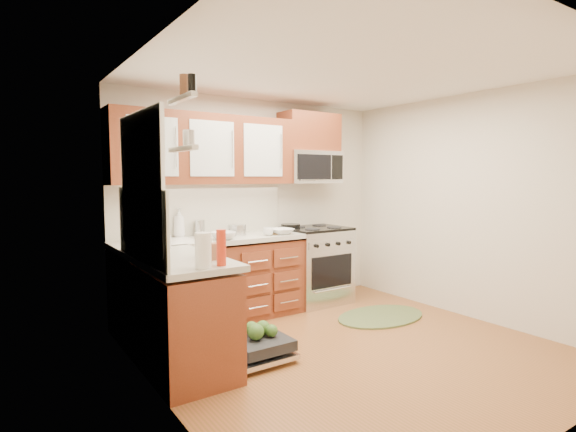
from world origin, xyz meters
TOP-DOWN VIEW (x-y plane):
  - floor at (0.00, 0.00)m, footprint 3.50×3.50m
  - ceiling at (0.00, 0.00)m, footprint 3.50×3.50m
  - wall_back at (0.00, 1.75)m, footprint 3.50×0.04m
  - wall_front at (0.00, -1.75)m, footprint 3.50×0.04m
  - wall_left at (-1.75, 0.00)m, footprint 0.04×3.50m
  - wall_right at (1.75, 0.00)m, footprint 0.04×3.50m
  - base_cabinet_back at (-0.73, 1.45)m, footprint 2.05×0.60m
  - base_cabinet_left at (-1.45, 0.52)m, footprint 0.60×1.25m
  - countertop_back at (-0.72, 1.44)m, footprint 2.07×0.64m
  - countertop_left at (-1.44, 0.53)m, footprint 0.64×1.27m
  - backsplash_back at (-0.73, 1.74)m, footprint 2.05×0.02m
  - backsplash_left at (-1.74, 0.52)m, footprint 0.02×1.25m
  - upper_cabinets at (-0.73, 1.57)m, footprint 2.05×0.35m
  - cabinet_over_mw at (0.68, 1.57)m, footprint 0.76×0.35m
  - range at (0.68, 1.43)m, footprint 0.76×0.64m
  - microwave at (0.68, 1.55)m, footprint 0.76×0.38m
  - sink at (-1.25, 1.42)m, footprint 0.62×0.50m
  - dishwasher at (-0.86, 0.30)m, footprint 0.70×0.60m
  - window at (-1.74, 0.50)m, footprint 0.03×1.05m
  - window_blind at (-1.71, 0.50)m, footprint 0.02×0.96m
  - shelf_upper at (-1.72, -0.35)m, footprint 0.04×0.40m
  - shelf_lower at (-1.72, -0.35)m, footprint 0.04×0.40m
  - rug at (0.91, 0.52)m, footprint 1.31×1.11m
  - skillet at (0.40, 1.58)m, footprint 0.26×0.26m
  - stock_pot at (-0.41, 1.47)m, footprint 0.25×0.25m
  - cutting_board at (0.08, 1.35)m, footprint 0.30×0.23m
  - canister at (-0.77, 1.65)m, footprint 0.13×0.13m
  - paper_towel_roll at (-1.46, -0.02)m, footprint 0.15×0.15m
  - mustard_bottle at (-1.62, 0.67)m, footprint 0.09×0.09m
  - red_bottle at (-1.30, 0.00)m, footprint 0.09×0.09m
  - wooden_box at (-1.25, 0.26)m, footprint 0.14×0.11m
  - blue_carton at (-1.25, 0.42)m, footprint 0.10×0.06m
  - bowl_a at (0.06, 1.28)m, footprint 0.28×0.28m
  - bowl_b at (-0.68, 1.25)m, footprint 0.31×0.31m
  - cup at (-0.13, 1.26)m, footprint 0.15×0.15m
  - soap_bottle_a at (-1.00, 1.68)m, footprint 0.13×0.13m
  - soap_bottle_b at (-1.37, 1.05)m, footprint 0.09×0.09m
  - soap_bottle_c at (-1.62, 0.63)m, footprint 0.16×0.16m

SIDE VIEW (x-z plane):
  - floor at x=0.00m, z-range 0.00..0.00m
  - rug at x=0.91m, z-range 0.00..0.02m
  - dishwasher at x=-0.86m, z-range 0.00..0.20m
  - base_cabinet_back at x=-0.73m, z-range 0.00..0.85m
  - base_cabinet_left at x=-1.45m, z-range 0.00..0.85m
  - range at x=0.68m, z-range 0.00..0.95m
  - sink at x=-1.25m, z-range 0.67..0.93m
  - countertop_back at x=-0.72m, z-range 0.88..0.93m
  - countertop_left at x=-1.44m, z-range 0.88..0.93m
  - cutting_board at x=0.08m, z-range 0.93..0.94m
  - bowl_a at x=0.06m, z-range 0.93..0.99m
  - bowl_b at x=-0.68m, z-range 0.93..1.01m
  - cup at x=-0.13m, z-range 0.93..1.02m
  - skillet at x=0.40m, z-range 0.95..0.99m
  - stock_pot at x=-0.41m, z-range 0.93..1.05m
  - wooden_box at x=-1.25m, z-range 0.93..1.06m
  - blue_carton at x=-1.25m, z-range 0.93..1.07m
  - soap_bottle_c at x=-1.62m, z-range 0.93..1.09m
  - soap_bottle_b at x=-1.37m, z-range 0.93..1.10m
  - canister at x=-0.77m, z-range 0.93..1.10m
  - mustard_bottle at x=-1.62m, z-range 0.93..1.14m
  - paper_towel_roll at x=-1.46m, z-range 0.93..1.18m
  - red_bottle at x=-1.30m, z-range 0.93..1.19m
  - soap_bottle_a at x=-1.00m, z-range 0.93..1.24m
  - backsplash_back at x=-0.73m, z-range 0.93..1.49m
  - backsplash_left at x=-1.74m, z-range 0.93..1.49m
  - wall_back at x=0.00m, z-range 0.00..2.50m
  - wall_front at x=0.00m, z-range 0.00..2.50m
  - wall_left at x=-1.75m, z-range 0.00..2.50m
  - wall_right at x=1.75m, z-range 0.00..2.50m
  - window at x=-1.74m, z-range 1.02..2.08m
  - microwave at x=0.68m, z-range 1.50..1.90m
  - shelf_lower at x=-1.72m, z-range 1.74..1.76m
  - upper_cabinets at x=-0.73m, z-range 1.50..2.25m
  - window_blind at x=-1.71m, z-range 1.68..2.08m
  - shelf_upper at x=-1.72m, z-range 2.03..2.06m
  - cabinet_over_mw at x=0.68m, z-range 1.90..2.37m
  - ceiling at x=0.00m, z-range 2.50..2.50m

